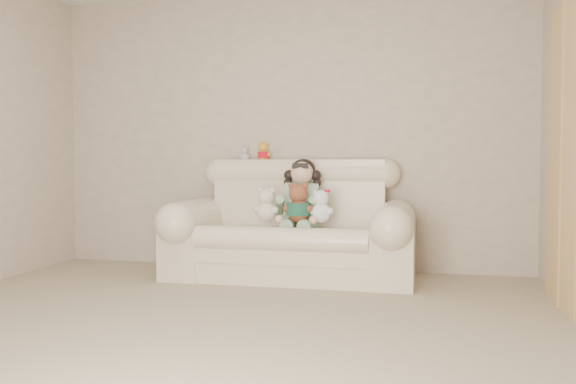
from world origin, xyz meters
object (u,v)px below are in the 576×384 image
(brown_teddy, at_px, (298,199))
(sofa, at_px, (291,219))
(white_cat, at_px, (321,203))
(seated_child, at_px, (302,193))
(cream_teddy, at_px, (266,201))

(brown_teddy, bearing_deg, sofa, 145.69)
(white_cat, bearing_deg, seated_child, 116.82)
(sofa, distance_m, white_cat, 0.34)
(seated_child, height_order, brown_teddy, seated_child)
(cream_teddy, bearing_deg, sofa, 17.88)
(sofa, distance_m, seated_child, 0.25)
(white_cat, distance_m, cream_teddy, 0.47)
(seated_child, height_order, white_cat, seated_child)
(seated_child, xyz_separation_m, cream_teddy, (-0.26, -0.22, -0.06))
(white_cat, height_order, cream_teddy, cream_teddy)
(brown_teddy, height_order, white_cat, brown_teddy)
(sofa, distance_m, cream_teddy, 0.27)
(white_cat, bearing_deg, brown_teddy, 166.90)
(seated_child, relative_size, brown_teddy, 1.60)
(seated_child, relative_size, cream_teddy, 1.83)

